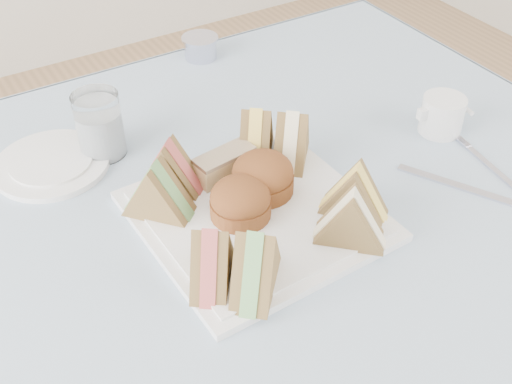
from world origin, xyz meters
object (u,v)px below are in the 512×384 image
serving_plate (256,216)px  water_glass (99,125)px  table (298,353)px  creamer_jug (442,115)px

serving_plate → water_glass: 0.29m
serving_plate → water_glass: (-0.12, 0.26, 0.05)m
serving_plate → water_glass: bearing=113.8°
table → serving_plate: (-0.09, 0.00, 0.38)m
water_glass → creamer_jug: water_glass is taller
table → serving_plate: size_ratio=2.94×
creamer_jug → water_glass: bearing=162.4°
serving_plate → creamer_jug: size_ratio=4.33×
table → serving_plate: serving_plate is taller
water_glass → creamer_jug: size_ratio=1.50×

